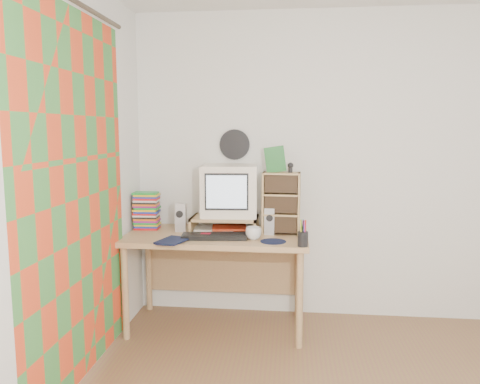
% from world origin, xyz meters
% --- Properties ---
extents(back_wall, '(3.50, 0.00, 3.50)m').
position_xyz_m(back_wall, '(0.00, 1.75, 1.25)').
color(back_wall, white).
rests_on(back_wall, floor).
extents(left_wall, '(0.00, 3.50, 3.50)m').
position_xyz_m(left_wall, '(-1.75, 0.00, 1.25)').
color(left_wall, white).
rests_on(left_wall, floor).
extents(curtain, '(0.00, 2.20, 2.20)m').
position_xyz_m(curtain, '(-1.71, 0.48, 1.15)').
color(curtain, '#E1441F').
rests_on(curtain, left_wall).
extents(wall_disc, '(0.25, 0.02, 0.25)m').
position_xyz_m(wall_disc, '(-0.93, 1.73, 1.43)').
color(wall_disc, black).
rests_on(wall_disc, back_wall).
extents(desk, '(1.40, 0.70, 0.75)m').
position_xyz_m(desk, '(-1.03, 1.44, 0.62)').
color(desk, tan).
rests_on(desk, floor).
extents(monitor_riser, '(0.52, 0.30, 0.12)m').
position_xyz_m(monitor_riser, '(-0.98, 1.48, 0.84)').
color(monitor_riser, tan).
rests_on(monitor_riser, desk).
extents(crt_monitor, '(0.45, 0.45, 0.40)m').
position_xyz_m(crt_monitor, '(-0.95, 1.53, 1.07)').
color(crt_monitor, white).
rests_on(crt_monitor, monitor_riser).
extents(speaker_left, '(0.09, 0.09, 0.22)m').
position_xyz_m(speaker_left, '(-1.33, 1.46, 0.86)').
color(speaker_left, '#BAB9BE').
rests_on(speaker_left, desk).
extents(speaker_right, '(0.08, 0.08, 0.21)m').
position_xyz_m(speaker_right, '(-0.62, 1.43, 0.85)').
color(speaker_right, '#BAB9BE').
rests_on(speaker_right, desk).
extents(keyboard, '(0.50, 0.21, 0.03)m').
position_xyz_m(keyboard, '(-1.02, 1.24, 0.77)').
color(keyboard, black).
rests_on(keyboard, desk).
extents(dvd_stack, '(0.20, 0.15, 0.27)m').
position_xyz_m(dvd_stack, '(-1.62, 1.52, 0.89)').
color(dvd_stack, brown).
rests_on(dvd_stack, desk).
extents(cd_rack, '(0.29, 0.17, 0.48)m').
position_xyz_m(cd_rack, '(-0.53, 1.46, 0.99)').
color(cd_rack, tan).
rests_on(cd_rack, desk).
extents(mug, '(0.15, 0.15, 0.09)m').
position_xyz_m(mug, '(-0.73, 1.24, 0.80)').
color(mug, silver).
rests_on(mug, desk).
extents(diary, '(0.25, 0.22, 0.04)m').
position_xyz_m(diary, '(-1.39, 1.12, 0.77)').
color(diary, '#0E1635').
rests_on(diary, desk).
extents(mousepad, '(0.21, 0.21, 0.00)m').
position_xyz_m(mousepad, '(-0.58, 1.19, 0.75)').
color(mousepad, black).
rests_on(mousepad, desk).
extents(pen_cup, '(0.07, 0.07, 0.14)m').
position_xyz_m(pen_cup, '(-0.38, 1.07, 0.82)').
color(pen_cup, black).
rests_on(pen_cup, desk).
extents(papers, '(0.34, 0.27, 0.04)m').
position_xyz_m(papers, '(-1.02, 1.49, 0.77)').
color(papers, silver).
rests_on(papers, desk).
extents(red_box, '(0.07, 0.05, 0.04)m').
position_xyz_m(red_box, '(-1.09, 1.24, 0.77)').
color(red_box, '#B4132C').
rests_on(red_box, desk).
extents(game_box, '(0.15, 0.04, 0.20)m').
position_xyz_m(game_box, '(-0.59, 1.48, 1.33)').
color(game_box, '#1C6224').
rests_on(game_box, cd_rack).
extents(webcam, '(0.05, 0.05, 0.08)m').
position_xyz_m(webcam, '(-0.47, 1.45, 1.27)').
color(webcam, black).
rests_on(webcam, cd_rack).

